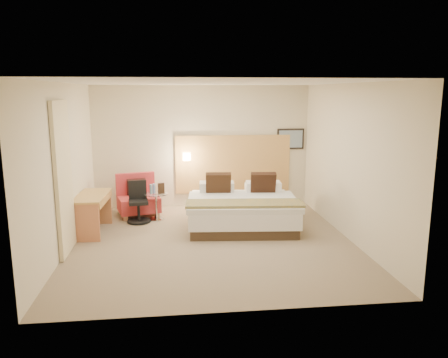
{
  "coord_description": "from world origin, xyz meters",
  "views": [
    {
      "loc": [
        -0.63,
        -7.2,
        2.55
      ],
      "look_at": [
        0.28,
        0.61,
        0.98
      ],
      "focal_mm": 35.0,
      "sensor_mm": 36.0,
      "label": 1
    }
  ],
  "objects": [
    {
      "name": "lounge_chair",
      "position": [
        -1.41,
        1.86,
        0.34
      ],
      "size": [
        0.97,
        0.9,
        0.86
      ],
      "color": "tan",
      "rests_on": "floor"
    },
    {
      "name": "lamp_shade",
      "position": [
        -0.35,
        2.36,
        1.15
      ],
      "size": [
        0.15,
        0.15,
        0.15
      ],
      "primitive_type": "cube",
      "color": "#F7E6C1",
      "rests_on": "wall_back"
    },
    {
      "name": "wall_back",
      "position": [
        0.0,
        2.51,
        1.35
      ],
      "size": [
        4.8,
        0.02,
        2.7
      ],
      "primitive_type": "cube",
      "color": "beige",
      "rests_on": "floor"
    },
    {
      "name": "menu_folder",
      "position": [
        -0.9,
        1.46,
        0.65
      ],
      "size": [
        0.14,
        0.09,
        0.21
      ],
      "primitive_type": "cube",
      "rotation": [
        0.0,
        0.0,
        0.37
      ],
      "color": "#362316",
      "rests_on": "side_table"
    },
    {
      "name": "art_frame",
      "position": [
        2.02,
        2.48,
        1.5
      ],
      "size": [
        0.62,
        0.03,
        0.47
      ],
      "primitive_type": "cube",
      "color": "black",
      "rests_on": "wall_back"
    },
    {
      "name": "lamp_arm",
      "position": [
        -0.35,
        2.42,
        1.15
      ],
      "size": [
        0.02,
        0.12,
        0.02
      ],
      "primitive_type": "cylinder",
      "rotation": [
        1.57,
        0.0,
        0.0
      ],
      "color": "silver",
      "rests_on": "wall_back"
    },
    {
      "name": "desk",
      "position": [
        -2.11,
        0.75,
        0.56
      ],
      "size": [
        0.58,
        1.17,
        0.71
      ],
      "color": "tan",
      "rests_on": "floor"
    },
    {
      "name": "headboard_panel",
      "position": [
        0.7,
        2.47,
        0.95
      ],
      "size": [
        2.6,
        0.04,
        1.3
      ],
      "primitive_type": "cube",
      "color": "#BA8748",
      "rests_on": "wall_back"
    },
    {
      "name": "wall_front",
      "position": [
        0.0,
        -2.51,
        1.35
      ],
      "size": [
        4.8,
        0.02,
        2.7
      ],
      "primitive_type": "cube",
      "color": "beige",
      "rests_on": "floor"
    },
    {
      "name": "wall_left",
      "position": [
        -2.41,
        0.0,
        1.35
      ],
      "size": [
        0.02,
        5.0,
        2.7
      ],
      "primitive_type": "cube",
      "color": "beige",
      "rests_on": "floor"
    },
    {
      "name": "desk_chair",
      "position": [
        -1.35,
        1.34,
        0.34
      ],
      "size": [
        0.51,
        0.51,
        0.81
      ],
      "color": "black",
      "rests_on": "floor"
    },
    {
      "name": "bottle_a",
      "position": [
        -1.1,
        1.46,
        0.64
      ],
      "size": [
        0.08,
        0.08,
        0.19
      ],
      "primitive_type": "cylinder",
      "rotation": [
        0.0,
        0.0,
        0.37
      ],
      "color": "#799EBB",
      "rests_on": "side_table"
    },
    {
      "name": "side_table",
      "position": [
        -1.01,
        1.46,
        0.3
      ],
      "size": [
        0.63,
        0.63,
        0.54
      ],
      "color": "silver",
      "rests_on": "floor"
    },
    {
      "name": "curtain",
      "position": [
        -2.36,
        -0.25,
        1.22
      ],
      "size": [
        0.06,
        0.9,
        2.42
      ],
      "primitive_type": "cube",
      "color": "beige",
      "rests_on": "wall_left"
    },
    {
      "name": "floor",
      "position": [
        0.0,
        0.0,
        -0.01
      ],
      "size": [
        4.8,
        5.0,
        0.02
      ],
      "primitive_type": "cube",
      "color": "#816E57",
      "rests_on": "ground"
    },
    {
      "name": "bottle_b",
      "position": [
        -1.04,
        1.51,
        0.64
      ],
      "size": [
        0.08,
        0.08,
        0.19
      ],
      "primitive_type": "cylinder",
      "rotation": [
        0.0,
        0.0,
        0.37
      ],
      "color": "#93ABE3",
      "rests_on": "side_table"
    },
    {
      "name": "wall_right",
      "position": [
        2.41,
        0.0,
        1.35
      ],
      "size": [
        0.02,
        5.0,
        2.7
      ],
      "primitive_type": "cube",
      "color": "beige",
      "rests_on": "floor"
    },
    {
      "name": "art_canvas",
      "position": [
        2.02,
        2.46,
        1.5
      ],
      "size": [
        0.54,
        0.01,
        0.39
      ],
      "primitive_type": "cube",
      "color": "gray",
      "rests_on": "wall_back"
    },
    {
      "name": "ceiling",
      "position": [
        0.0,
        0.0,
        2.71
      ],
      "size": [
        4.8,
        5.0,
        0.02
      ],
      "primitive_type": "cube",
      "color": "white",
      "rests_on": "floor"
    },
    {
      "name": "bed",
      "position": [
        0.66,
        0.92,
        0.32
      ],
      "size": [
        2.19,
        2.15,
        1.0
      ],
      "color": "#3A2B1D",
      "rests_on": "floor"
    }
  ]
}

